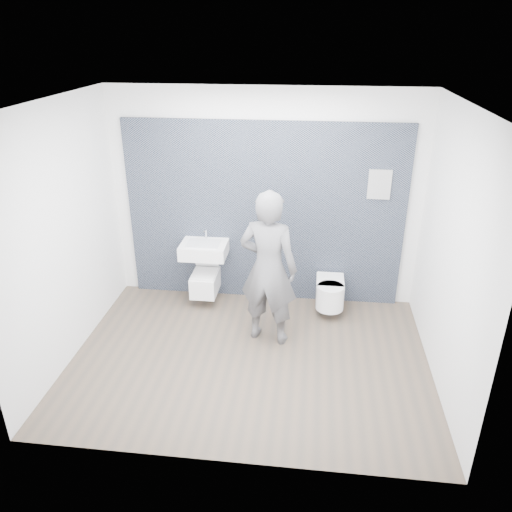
# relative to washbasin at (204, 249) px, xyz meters

# --- Properties ---
(ground) EXTENTS (4.00, 4.00, 0.00)m
(ground) POSITION_rel_washbasin_xyz_m (0.76, -1.22, -0.77)
(ground) COLOR brown
(ground) RESTS_ON ground
(room_shell) EXTENTS (4.00, 4.00, 4.00)m
(room_shell) POSITION_rel_washbasin_xyz_m (0.76, -1.22, 0.97)
(room_shell) COLOR white
(room_shell) RESTS_ON ground
(tile_wall) EXTENTS (3.60, 0.06, 2.40)m
(tile_wall) POSITION_rel_washbasin_xyz_m (0.76, 0.25, -0.77)
(tile_wall) COLOR black
(tile_wall) RESTS_ON ground
(washbasin) EXTENTS (0.60, 0.45, 0.45)m
(washbasin) POSITION_rel_washbasin_xyz_m (0.00, 0.00, 0.00)
(washbasin) COLOR white
(washbasin) RESTS_ON ground
(toilet_square) EXTENTS (0.33, 0.48, 0.60)m
(toilet_square) POSITION_rel_washbasin_xyz_m (0.00, -0.01, -0.46)
(toilet_square) COLOR white
(toilet_square) RESTS_ON ground
(toilet_rounded) EXTENTS (0.36, 0.61, 0.33)m
(toilet_rounded) POSITION_rel_washbasin_xyz_m (1.66, -0.08, -0.49)
(toilet_rounded) COLOR white
(toilet_rounded) RESTS_ON ground
(info_placard) EXTENTS (0.28, 0.03, 0.37)m
(info_placard) POSITION_rel_washbasin_xyz_m (2.19, 0.21, -0.77)
(info_placard) COLOR silver
(info_placard) RESTS_ON ground
(visitor) EXTENTS (0.76, 0.58, 1.86)m
(visitor) POSITION_rel_washbasin_xyz_m (0.92, -0.78, 0.15)
(visitor) COLOR #5C5C60
(visitor) RESTS_ON ground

